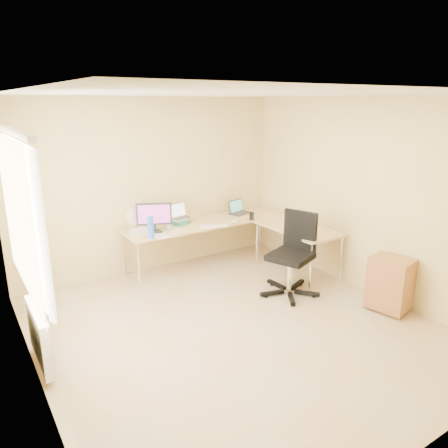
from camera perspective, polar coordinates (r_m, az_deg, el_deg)
floor at (r=5.09m, az=1.58°, el=-13.67°), size 4.50×4.50×0.00m
ceiling at (r=4.42m, az=1.85°, el=17.03°), size 4.50×4.50×0.00m
wall_back at (r=6.52m, az=-9.64°, el=5.01°), size 4.50×0.00×4.50m
wall_front at (r=3.12m, az=26.15°, el=-8.79°), size 4.50×0.00×4.50m
wall_left at (r=3.86m, az=-25.00°, el=-4.02°), size 0.00×4.50×4.50m
wall_right at (r=6.00m, az=18.48°, el=3.46°), size 0.00×4.50×4.50m
desk_main at (r=6.73m, az=-2.23°, el=-2.67°), size 2.65×0.70×0.73m
desk_return at (r=6.52m, az=9.74°, el=-3.51°), size 0.70×1.30×0.73m
monitor at (r=6.12m, az=-9.32°, el=0.87°), size 0.52×0.35×0.43m
book_stack at (r=6.53m, az=-6.30°, el=0.24°), size 0.31×0.36×0.05m
laptop_center at (r=6.58m, az=-5.83°, el=1.65°), size 0.42×0.35×0.23m
laptop_black at (r=7.07m, az=2.15°, el=2.29°), size 0.42×0.36×0.22m
keyboard at (r=6.34m, az=-1.34°, el=-0.28°), size 0.43×0.28×0.02m
mouse at (r=6.54m, az=1.47°, el=0.31°), size 0.13×0.10×0.04m
mug at (r=6.24m, az=-7.42°, el=-0.41°), size 0.09×0.09×0.08m
cd_stack at (r=6.17m, az=-8.06°, el=-0.85°), size 0.13×0.13×0.03m
water_bottle at (r=5.86m, az=-9.81°, el=-0.43°), size 0.10×0.10×0.31m
papers at (r=5.96m, az=-8.42°, el=-1.62°), size 0.20×0.27×0.01m
white_box at (r=6.10m, az=-11.19°, el=-0.98°), size 0.23×0.18×0.08m
desk_fan at (r=6.25m, az=-11.98°, el=0.50°), size 0.28×0.28×0.31m
black_cup at (r=6.70m, az=3.72°, el=1.06°), size 0.09×0.09×0.13m
laptop_return at (r=6.16m, az=10.01°, el=-0.16°), size 0.32×0.26×0.20m
office_chair at (r=5.76m, az=8.85°, el=-4.70°), size 0.87×0.87×1.13m
cabinet at (r=5.70m, az=21.33°, el=-7.42°), size 0.47×0.54×0.65m
radiator at (r=4.61m, az=-23.47°, el=-13.55°), size 0.09×0.80×0.55m
window at (r=4.18m, az=-25.56°, el=0.96°), size 0.10×1.80×1.40m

